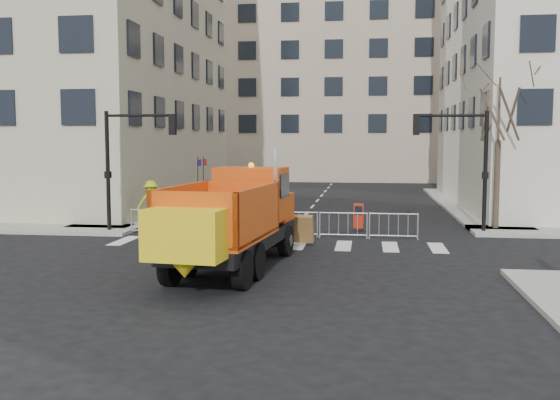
# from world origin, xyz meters

# --- Properties ---
(ground) EXTENTS (120.00, 120.00, 0.00)m
(ground) POSITION_xyz_m (0.00, 0.00, 0.00)
(ground) COLOR black
(ground) RESTS_ON ground
(sidewalk_back) EXTENTS (64.00, 5.00, 0.15)m
(sidewalk_back) POSITION_xyz_m (0.00, 8.50, 0.07)
(sidewalk_back) COLOR gray
(sidewalk_back) RESTS_ON ground
(building_left) EXTENTS (24.00, 22.00, 26.00)m
(building_left) POSITION_xyz_m (-20.00, 20.00, 13.00)
(building_left) COLOR #BBAE8F
(building_left) RESTS_ON ground
(building_far) EXTENTS (30.00, 18.00, 24.00)m
(building_far) POSITION_xyz_m (0.00, 52.00, 12.00)
(building_far) COLOR tan
(building_far) RESTS_ON ground
(traffic_light_left) EXTENTS (0.18, 0.18, 5.40)m
(traffic_light_left) POSITION_xyz_m (-8.00, 7.50, 2.70)
(traffic_light_left) COLOR black
(traffic_light_left) RESTS_ON ground
(traffic_light_right) EXTENTS (0.18, 0.18, 5.40)m
(traffic_light_right) POSITION_xyz_m (8.50, 9.50, 2.70)
(traffic_light_right) COLOR black
(traffic_light_right) RESTS_ON ground
(crowd_barriers) EXTENTS (12.60, 0.60, 1.10)m
(crowd_barriers) POSITION_xyz_m (-0.75, 7.60, 0.55)
(crowd_barriers) COLOR #9EA0A5
(crowd_barriers) RESTS_ON ground
(street_tree) EXTENTS (3.00, 3.00, 7.50)m
(street_tree) POSITION_xyz_m (9.20, 10.50, 3.75)
(street_tree) COLOR #382B21
(street_tree) RESTS_ON ground
(plow_truck) EXTENTS (3.75, 10.11, 3.84)m
(plow_truck) POSITION_xyz_m (-0.81, 0.32, 1.71)
(plow_truck) COLOR black
(plow_truck) RESTS_ON ground
(cop_a) EXTENTS (0.74, 0.67, 1.69)m
(cop_a) POSITION_xyz_m (-0.71, 4.98, 0.84)
(cop_a) COLOR black
(cop_a) RESTS_ON ground
(cop_b) EXTENTS (0.97, 0.80, 1.86)m
(cop_b) POSITION_xyz_m (-1.15, 5.64, 0.93)
(cop_b) COLOR black
(cop_b) RESTS_ON ground
(cop_c) EXTENTS (0.93, 1.29, 2.04)m
(cop_c) POSITION_xyz_m (-0.17, 4.88, 1.02)
(cop_c) COLOR black
(cop_c) RESTS_ON ground
(worker) EXTENTS (1.52, 1.20, 2.05)m
(worker) POSITION_xyz_m (-6.86, 9.79, 1.18)
(worker) COLOR #AFB915
(worker) RESTS_ON sidewalk_back
(newspaper_box) EXTENTS (0.45, 0.40, 1.10)m
(newspaper_box) POSITION_xyz_m (3.01, 9.63, 0.70)
(newspaper_box) COLOR #A01E0C
(newspaper_box) RESTS_ON sidewalk_back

